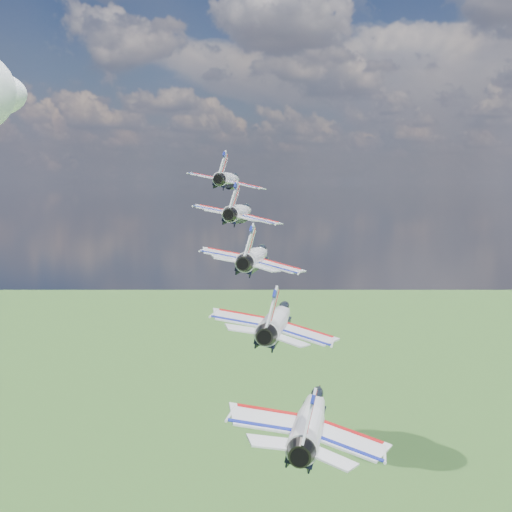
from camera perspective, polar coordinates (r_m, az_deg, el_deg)
The scene contains 5 objects.
jet_0 at distance 88.00m, azimuth -2.14°, elevation 6.15°, with size 8.94×13.24×3.95m, color white, non-canonical shape.
jet_1 at distance 76.21m, azimuth -1.23°, elevation 3.55°, with size 8.94×13.24×3.95m, color white, non-canonical shape.
jet_2 at distance 64.67m, azimuth 0.00°, elevation 0.00°, with size 8.94×13.24×3.95m, color silver, non-canonical shape.
jet_3 at distance 53.53m, azimuth 1.75°, elevation -5.05°, with size 8.94×13.24×3.95m, color white, non-canonical shape.
jet_4 at distance 43.09m, azimuth 4.45°, elevation -12.64°, with size 8.94×13.24×3.95m, color white, non-canonical shape.
Camera 1 is at (31.82, -40.99, 150.74)m, focal length 50.00 mm.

